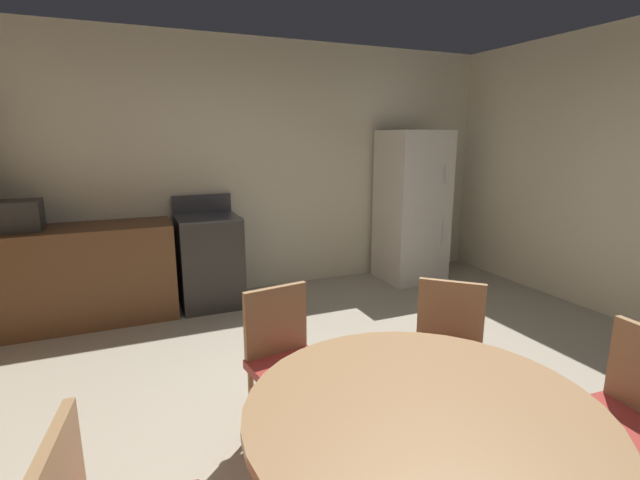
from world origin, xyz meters
TOP-DOWN VIEW (x-y plane):
  - ground_plane at (0.00, 0.00)m, footprint 14.00×14.00m
  - wall_back at (0.00, 2.88)m, footprint 6.11×0.12m
  - kitchen_counter at (-1.83, 2.48)m, footprint 1.85×0.60m
  - oven_range at (-0.56, 2.49)m, footprint 0.60×0.60m
  - refrigerator at (1.82, 2.43)m, footprint 0.68×0.68m
  - microwave at (-2.17, 2.48)m, footprint 0.44×0.32m
  - dining_table at (-0.38, -0.87)m, footprint 1.27×1.27m
  - chair_north at (-0.54, 0.16)m, footprint 0.46×0.46m
  - chair_northeast at (0.34, -0.12)m, footprint 0.57×0.57m
  - chair_east at (0.66, -0.94)m, footprint 0.42×0.42m

SIDE VIEW (x-z plane):
  - ground_plane at x=0.00m, z-range 0.00..0.00m
  - kitchen_counter at x=-1.83m, z-range 0.00..0.90m
  - oven_range at x=-0.56m, z-range -0.08..1.02m
  - chair_north at x=-0.54m, z-range 0.07..0.94m
  - chair_northeast at x=0.34m, z-range 0.07..0.94m
  - chair_east at x=0.66m, z-range 0.07..0.94m
  - dining_table at x=-0.38m, z-range 0.23..0.99m
  - refrigerator at x=1.82m, z-range 0.00..1.76m
  - microwave at x=-2.17m, z-range 0.90..1.16m
  - wall_back at x=0.00m, z-range 0.00..2.70m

